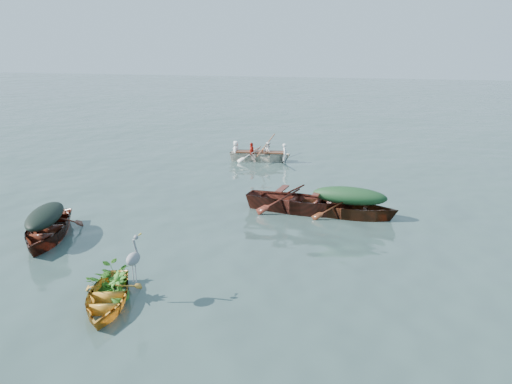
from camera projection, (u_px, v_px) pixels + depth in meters
ground at (248, 235)px, 13.22m from camera, size 140.00×140.00×0.00m
yellow_dinghy at (107, 305)px, 9.64m from camera, size 2.03×2.93×0.69m
dark_covered_boat at (48, 239)px, 12.95m from camera, size 2.70×4.03×0.95m
green_tarp_boat at (348, 217)px, 14.64m from camera, size 3.98×1.41×0.89m
open_wooden_boat at (299, 212)px, 15.09m from camera, size 4.72×1.86×1.09m
rowed_boat at (260, 161)px, 21.79m from camera, size 3.84×1.56×0.86m
dark_tarp_cover at (45, 215)px, 12.76m from camera, size 1.49×2.22×0.40m
green_tarp_cover at (350, 194)px, 14.44m from camera, size 2.19×0.78×0.52m
thwart_benches at (300, 194)px, 14.93m from camera, size 2.37×1.07×0.04m
heron at (134, 265)px, 9.51m from camera, size 0.40×0.47×0.92m
dinghy_weeds at (112, 263)px, 9.99m from camera, size 0.97×1.09×0.60m
rowers at (260, 143)px, 21.56m from camera, size 2.72×1.32×0.76m
oars at (260, 151)px, 21.66m from camera, size 0.91×2.65×0.06m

